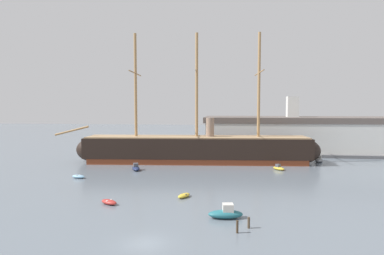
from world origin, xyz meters
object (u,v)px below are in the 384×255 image
at_px(motorboat_alongside_stern, 279,168).
at_px(mooring_piling_left_pair, 237,227).
at_px(motorboat_distant_centre, 212,150).
at_px(dinghy_far_left, 104,154).
at_px(mooring_piling_nearest, 249,223).
at_px(dockside_warehouse_right, 300,135).
at_px(motorboat_alongside_bow, 136,168).
at_px(dinghy_near_centre, 184,195).
at_px(motorboat_far_right, 319,160).
at_px(tall_ship, 197,149).
at_px(motorboat_foreground_right, 226,213).
at_px(dinghy_foreground_left, 109,202).
at_px(dinghy_mid_left, 78,176).

distance_m(motorboat_alongside_stern, mooring_piling_left_pair, 36.89).
bearing_deg(mooring_piling_left_pair, motorboat_distant_centre, 96.03).
bearing_deg(dinghy_far_left, motorboat_alongside_stern, -18.29).
distance_m(motorboat_alongside_stern, mooring_piling_nearest, 35.09).
bearing_deg(dockside_warehouse_right, dinghy_far_left, -167.77).
bearing_deg(motorboat_alongside_bow, dinghy_near_centre, -55.36).
distance_m(motorboat_alongside_bow, motorboat_far_right, 44.06).
xyz_separation_m(tall_ship, mooring_piling_nearest, (10.18, -40.86, -2.72)).
relative_size(motorboat_foreground_right, dockside_warehouse_right, 0.07).
xyz_separation_m(motorboat_foreground_right, dockside_warehouse_right, (20.57, 57.89, 4.57)).
relative_size(dinghy_near_centre, dinghy_far_left, 1.12).
height_order(dinghy_foreground_left, dinghy_mid_left, dinghy_foreground_left).
xyz_separation_m(motorboat_far_right, motorboat_distant_centre, (-26.95, 12.86, 0.08)).
distance_m(motorboat_far_right, dockside_warehouse_right, 16.37).
relative_size(motorboat_alongside_bow, motorboat_distant_centre, 0.81).
distance_m(dinghy_mid_left, dockside_warehouse_right, 62.77).
bearing_deg(motorboat_foreground_right, dinghy_near_centre, 127.92).
relative_size(dinghy_far_left, mooring_piling_nearest, 1.95).
bearing_deg(motorboat_far_right, dinghy_foreground_left, -134.70).
bearing_deg(dinghy_foreground_left, tall_ship, 75.80).
distance_m(tall_ship, motorboat_alongside_bow, 16.29).
bearing_deg(dinghy_mid_left, motorboat_foreground_right, -33.46).
bearing_deg(motorboat_alongside_bow, motorboat_alongside_stern, 7.68).
bearing_deg(dockside_warehouse_right, motorboat_distant_centre, -173.78).
height_order(motorboat_alongside_bow, motorboat_alongside_stern, motorboat_alongside_bow).
bearing_deg(motorboat_alongside_bow, motorboat_foreground_right, -54.34).
distance_m(dinghy_near_centre, motorboat_alongside_stern, 28.66).
relative_size(motorboat_far_right, motorboat_distant_centre, 0.90).
height_order(motorboat_alongside_stern, mooring_piling_left_pair, mooring_piling_left_pair).
bearing_deg(mooring_piling_nearest, dinghy_foreground_left, 160.72).
distance_m(dinghy_mid_left, motorboat_distant_centre, 43.21).
bearing_deg(tall_ship, motorboat_alongside_bow, -137.64).
bearing_deg(motorboat_far_right, dockside_warehouse_right, 94.97).
height_order(dinghy_near_centre, motorboat_far_right, motorboat_far_right).
xyz_separation_m(motorboat_foreground_right, motorboat_far_right, (21.93, 42.24, -0.03)).
xyz_separation_m(dinghy_foreground_left, dinghy_near_centre, (9.89, 4.54, -0.02)).
xyz_separation_m(motorboat_alongside_stern, motorboat_distant_centre, (-15.77, 23.94, 0.24)).
height_order(dinghy_foreground_left, motorboat_far_right, motorboat_far_right).
height_order(dinghy_near_centre, mooring_piling_left_pair, mooring_piling_left_pair).
distance_m(motorboat_foreground_right, mooring_piling_nearest, 3.93).
height_order(dinghy_mid_left, mooring_piling_left_pair, mooring_piling_left_pair).
relative_size(dinghy_mid_left, motorboat_alongside_bow, 0.74).
xyz_separation_m(dinghy_foreground_left, dinghy_far_left, (-17.93, 42.38, -0.05)).
height_order(motorboat_foreground_right, mooring_piling_left_pair, motorboat_foreground_right).
bearing_deg(dockside_warehouse_right, dinghy_near_centre, -118.46).
relative_size(dinghy_foreground_left, motorboat_distant_centre, 0.62).
bearing_deg(mooring_piling_nearest, motorboat_foreground_right, 131.21).
xyz_separation_m(motorboat_far_right, dockside_warehouse_right, (-1.36, 15.65, 4.61)).
relative_size(motorboat_foreground_right, motorboat_far_right, 1.02).
relative_size(motorboat_alongside_bow, mooring_piling_nearest, 3.06).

